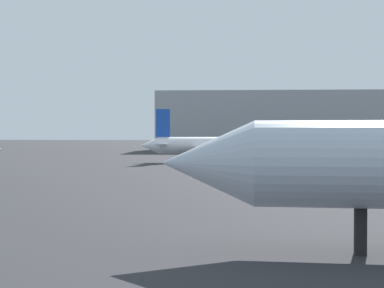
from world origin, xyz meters
name	(u,v)px	position (x,y,z in m)	size (l,w,h in m)	color
airplane_distant	(207,145)	(-3.64, 82.90, 2.86)	(22.81, 16.82, 8.85)	white
terminal_building	(296,122)	(18.25, 139.47, 7.74)	(73.67, 20.57, 15.47)	#999EA3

